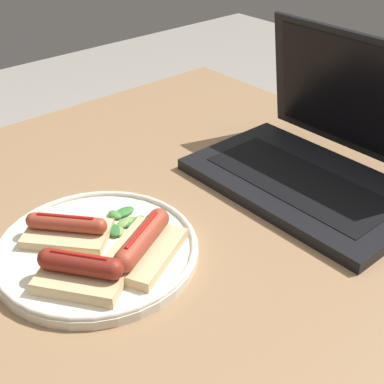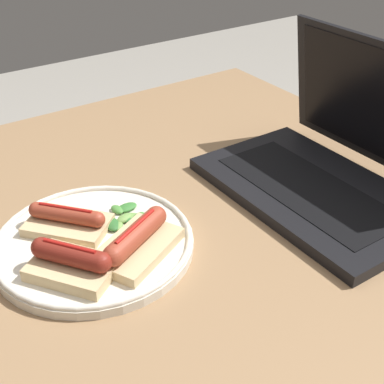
{
  "view_description": "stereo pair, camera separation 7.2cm",
  "coord_description": "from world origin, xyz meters",
  "views": [
    {
      "loc": [
        0.34,
        -0.44,
        1.19
      ],
      "look_at": [
        -0.12,
        -0.04,
        0.8
      ],
      "focal_mm": 50.0,
      "sensor_mm": 36.0,
      "label": 1
    },
    {
      "loc": [
        0.38,
        -0.38,
        1.19
      ],
      "look_at": [
        -0.12,
        -0.04,
        0.8
      ],
      "focal_mm": 50.0,
      "sensor_mm": 36.0,
      "label": 2
    }
  ],
  "objects": [
    {
      "name": "plate",
      "position": [
        -0.15,
        -0.17,
        0.75
      ],
      "size": [
        0.27,
        0.27,
        0.02
      ],
      "color": "silver",
      "rests_on": "desk"
    },
    {
      "name": "laptop",
      "position": [
        -0.08,
        0.19,
        0.79
      ],
      "size": [
        0.35,
        0.26,
        0.22
      ],
      "color": "black",
      "rests_on": "desk"
    },
    {
      "name": "desk",
      "position": [
        0.0,
        0.0,
        0.68
      ],
      "size": [
        1.21,
        0.84,
        0.74
      ],
      "color": "#93704C",
      "rests_on": "ground_plane"
    },
    {
      "name": "sausage_toast_right",
      "position": [
        -0.1,
        -0.14,
        0.77
      ],
      "size": [
        0.12,
        0.14,
        0.04
      ],
      "rotation": [
        0.0,
        0.0,
        5.17
      ],
      "color": "#D6B784",
      "rests_on": "plate"
    },
    {
      "name": "salad_pile",
      "position": [
        -0.17,
        -0.11,
        0.76
      ],
      "size": [
        0.07,
        0.08,
        0.01
      ],
      "color": "#709E4C",
      "rests_on": "plate"
    },
    {
      "name": "sausage_toast_middle",
      "position": [
        -0.11,
        -0.22,
        0.77
      ],
      "size": [
        0.12,
        0.11,
        0.04
      ],
      "rotation": [
        0.0,
        0.0,
        0.62
      ],
      "color": "#D6B784",
      "rests_on": "plate"
    },
    {
      "name": "sausage_toast_left",
      "position": [
        -0.2,
        -0.19,
        0.77
      ],
      "size": [
        0.13,
        0.12,
        0.04
      ],
      "rotation": [
        0.0,
        0.0,
        3.85
      ],
      "color": "#D6B784",
      "rests_on": "plate"
    }
  ]
}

